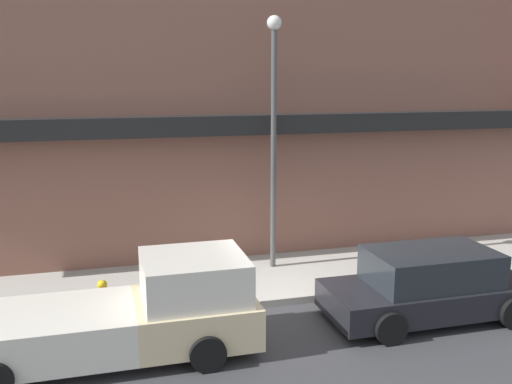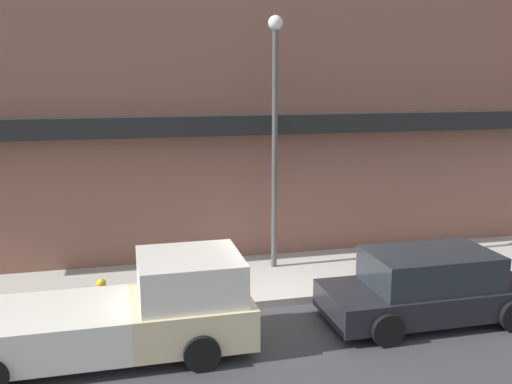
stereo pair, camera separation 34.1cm
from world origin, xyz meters
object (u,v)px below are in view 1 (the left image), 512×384
(street_lamp, at_px, (274,117))
(parked_car, at_px, (430,285))
(pickup_truck, at_px, (126,315))
(fire_hydrant, at_px, (103,294))

(street_lamp, bearing_deg, parked_car, -56.86)
(pickup_truck, bearing_deg, parked_car, -1.55)
(pickup_truck, xyz_separation_m, parked_car, (6.26, 0.00, -0.06))
(pickup_truck, height_order, street_lamp, street_lamp)
(parked_car, relative_size, street_lamp, 0.71)
(fire_hydrant, distance_m, street_lamp, 5.84)
(pickup_truck, bearing_deg, street_lamp, 41.14)
(fire_hydrant, bearing_deg, pickup_truck, -78.27)
(fire_hydrant, xyz_separation_m, street_lamp, (4.31, 1.70, 3.56))
(parked_car, relative_size, fire_hydrant, 6.91)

